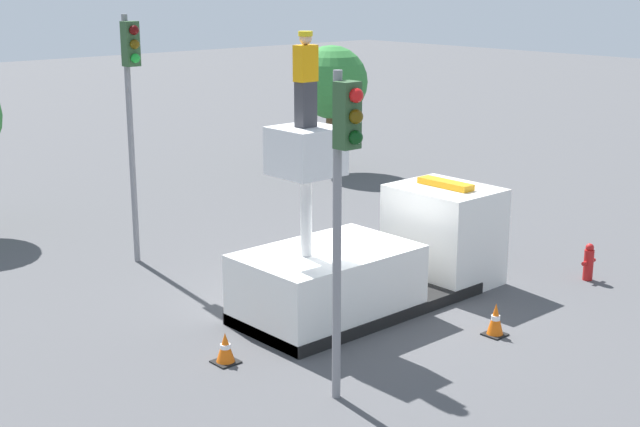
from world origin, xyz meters
name	(u,v)px	position (x,y,z in m)	size (l,w,h in m)	color
ground_plane	(359,308)	(0.00, 0.00, 0.00)	(120.00, 120.00, 0.00)	#4C4C4F
bucket_truck	(376,261)	(0.47, 0.00, 0.92)	(6.16, 2.30, 3.93)	black
worker	(306,79)	(-1.44, 0.00, 4.81)	(0.40, 0.26, 1.75)	#38383D
traffic_light_pole	(344,174)	(-3.11, -2.79, 3.74)	(0.34, 0.57, 5.28)	gray
traffic_light_across	(131,91)	(-1.75, 5.72, 4.11)	(0.34, 0.57, 5.83)	gray
fire_hydrant	(589,262)	(5.10, -2.17, 0.42)	(0.46, 0.22, 0.86)	red
traffic_cone_rear	(225,349)	(-3.66, -0.36, 0.27)	(0.42, 0.42, 0.57)	black
traffic_cone_curbside	(496,320)	(0.92, -2.77, 0.31)	(0.40, 0.40, 0.65)	black
tree_right_bg	(331,83)	(8.93, 10.57, 3.09)	(2.54, 2.54, 4.39)	brown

